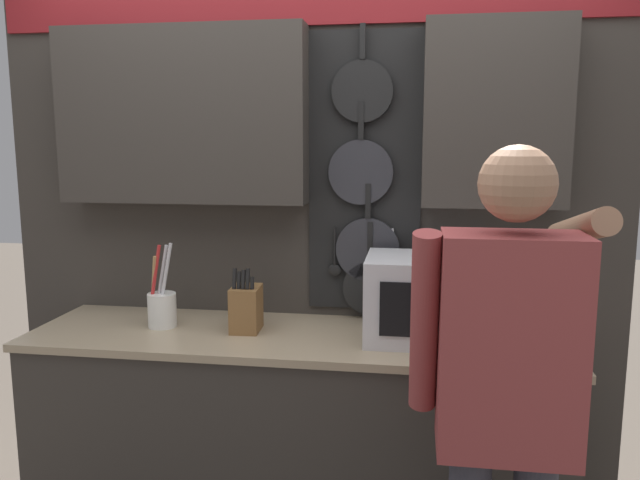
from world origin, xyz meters
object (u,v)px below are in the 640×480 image
object	(u,v)px
microwave	(436,299)
knife_block	(246,308)
utensil_crock	(162,307)
person	(506,389)

from	to	relation	value
microwave	knife_block	xyz separation A→B (m)	(-0.74, 0.00, -0.07)
utensil_crock	person	size ratio (longest dim) A/B	0.21
utensil_crock	microwave	bearing A→B (deg)	-0.04
microwave	person	bearing A→B (deg)	-73.76
microwave	knife_block	world-z (taller)	microwave
utensil_crock	person	xyz separation A→B (m)	(1.27, -0.61, -0.02)
utensil_crock	knife_block	bearing A→B (deg)	-0.04
microwave	utensil_crock	size ratio (longest dim) A/B	1.50
knife_block	person	distance (m)	1.10
microwave	utensil_crock	bearing A→B (deg)	179.96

